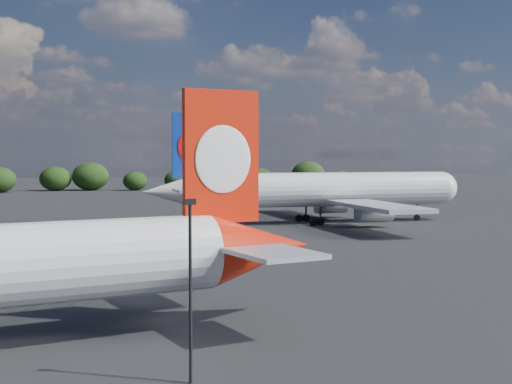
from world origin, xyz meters
name	(u,v)px	position (x,y,z in m)	size (l,w,h in m)	color
ground	(30,235)	(0.00, 60.00, 0.00)	(500.00, 500.00, 0.00)	black
china_southern_airliner	(315,191)	(43.37, 62.48, 5.26)	(52.86, 50.24, 17.26)	silver
apron_lamp_post	(190,279)	(5.59, -8.55, 5.06)	(0.55, 0.30, 8.87)	black
billboard_yellow	(61,178)	(12.00, 182.00, 3.87)	(5.00, 0.30, 5.50)	gold
horizon_treeline	(29,179)	(2.84, 180.42, 3.83)	(202.69, 14.55, 9.23)	black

